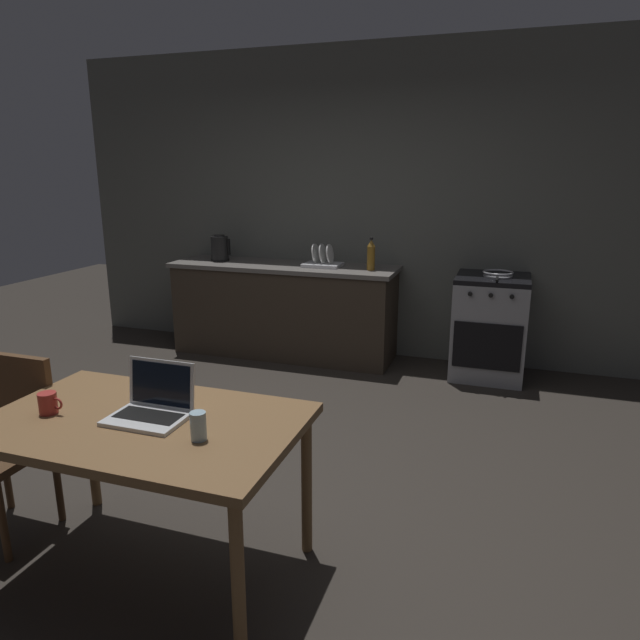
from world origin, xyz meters
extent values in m
plane|color=#2D2823|center=(0.00, 0.00, 0.00)|extent=(12.00, 12.00, 0.00)
cube|color=#595B55|center=(0.30, 2.47, 1.42)|extent=(6.40, 0.10, 2.84)
cube|color=#382D23|center=(-0.63, 2.12, 0.42)|extent=(2.10, 0.60, 0.84)
cube|color=#66605B|center=(-0.63, 2.12, 0.86)|extent=(2.16, 0.64, 0.04)
cube|color=gray|center=(1.27, 2.12, 0.42)|extent=(0.60, 0.60, 0.84)
cube|color=black|center=(1.27, 2.12, 0.86)|extent=(0.60, 0.60, 0.04)
cube|color=black|center=(1.27, 1.81, 0.35)|extent=(0.54, 0.01, 0.39)
cylinder|color=black|center=(1.11, 1.80, 0.78)|extent=(0.04, 0.02, 0.04)
cylinder|color=black|center=(1.27, 1.80, 0.78)|extent=(0.04, 0.02, 0.04)
cylinder|color=black|center=(1.43, 1.80, 0.78)|extent=(0.04, 0.02, 0.04)
cube|color=brown|center=(-0.02, -0.97, 0.72)|extent=(1.33, 0.82, 0.04)
cylinder|color=brown|center=(0.59, -1.32, 0.35)|extent=(0.05, 0.05, 0.70)
cylinder|color=brown|center=(-0.62, -0.62, 0.35)|extent=(0.05, 0.05, 0.70)
cylinder|color=brown|center=(0.59, -0.62, 0.35)|extent=(0.05, 0.05, 0.70)
cube|color=#4C331E|center=(-0.87, -0.79, 0.66)|extent=(0.38, 0.04, 0.42)
cylinder|color=#4C331E|center=(-0.70, -1.14, 0.21)|extent=(0.04, 0.04, 0.41)
cylinder|color=#4C331E|center=(-1.04, -0.80, 0.21)|extent=(0.04, 0.04, 0.41)
cylinder|color=#4C331E|center=(-0.70, -0.80, 0.21)|extent=(0.04, 0.04, 0.41)
cube|color=silver|center=(0.01, -0.98, 0.75)|extent=(0.32, 0.22, 0.02)
cube|color=black|center=(0.01, -0.97, 0.76)|extent=(0.28, 0.12, 0.00)
cube|color=silver|center=(0.01, -0.86, 0.86)|extent=(0.32, 0.03, 0.21)
cube|color=black|center=(0.01, -0.86, 0.86)|extent=(0.29, 0.03, 0.18)
cylinder|color=black|center=(-1.30, 2.12, 0.89)|extent=(0.18, 0.18, 0.02)
cylinder|color=black|center=(-1.30, 2.12, 1.01)|extent=(0.17, 0.17, 0.22)
cylinder|color=black|center=(-1.30, 2.12, 1.13)|extent=(0.10, 0.10, 0.02)
cube|color=black|center=(-1.20, 2.12, 1.02)|extent=(0.02, 0.02, 0.15)
cylinder|color=#8C601E|center=(0.23, 2.07, 0.99)|extent=(0.07, 0.07, 0.21)
cone|color=#8C601E|center=(0.23, 2.07, 1.12)|extent=(0.07, 0.07, 0.06)
cylinder|color=black|center=(0.23, 2.07, 1.16)|extent=(0.03, 0.03, 0.02)
cylinder|color=gray|center=(1.31, 2.10, 0.89)|extent=(0.24, 0.24, 0.01)
torus|color=gray|center=(1.31, 2.10, 0.92)|extent=(0.25, 0.25, 0.02)
cylinder|color=black|center=(1.31, 1.89, 0.90)|extent=(0.02, 0.18, 0.02)
cylinder|color=#9E2D28|center=(-0.43, -1.05, 0.79)|extent=(0.08, 0.08, 0.09)
torus|color=#9E2D28|center=(-0.38, -1.05, 0.79)|extent=(0.05, 0.01, 0.05)
cylinder|color=#99B7C6|center=(0.31, -1.06, 0.80)|extent=(0.06, 0.06, 0.11)
cube|color=silver|center=(-0.24, 2.12, 0.90)|extent=(0.34, 0.26, 0.03)
cylinder|color=white|center=(-0.31, 2.12, 1.00)|extent=(0.04, 0.18, 0.18)
cylinder|color=white|center=(-0.24, 2.12, 1.00)|extent=(0.04, 0.18, 0.18)
cylinder|color=white|center=(-0.17, 2.12, 1.00)|extent=(0.04, 0.18, 0.18)
camera|label=1|loc=(1.40, -2.83, 1.76)|focal=32.06mm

